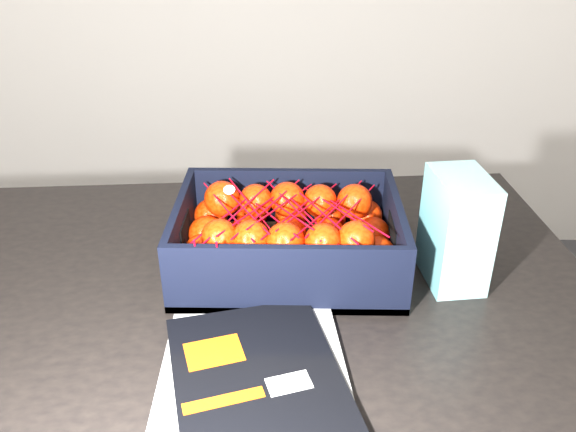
{
  "coord_description": "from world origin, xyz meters",
  "views": [
    {
      "loc": [
        0.19,
        -0.44,
        1.31
      ],
      "look_at": [
        0.18,
        0.38,
        0.86
      ],
      "focal_mm": 37.38,
      "sensor_mm": 36.0,
      "label": 1
    }
  ],
  "objects_px": {
    "magazine_stack": "(254,380)",
    "retail_carton": "(456,230)",
    "table": "(229,338)",
    "produce_crate": "(288,246)"
  },
  "relations": [
    {
      "from": "produce_crate",
      "to": "retail_carton",
      "type": "height_order",
      "value": "retail_carton"
    },
    {
      "from": "magazine_stack",
      "to": "retail_carton",
      "type": "height_order",
      "value": "retail_carton"
    },
    {
      "from": "table",
      "to": "produce_crate",
      "type": "distance_m",
      "value": 0.18
    },
    {
      "from": "retail_carton",
      "to": "magazine_stack",
      "type": "bearing_deg",
      "value": -148.28
    },
    {
      "from": "table",
      "to": "produce_crate",
      "type": "xyz_separation_m",
      "value": [
        0.1,
        0.07,
        0.14
      ]
    },
    {
      "from": "table",
      "to": "magazine_stack",
      "type": "relative_size",
      "value": 3.89
    },
    {
      "from": "magazine_stack",
      "to": "retail_carton",
      "type": "xyz_separation_m",
      "value": [
        0.3,
        0.25,
        0.08
      ]
    },
    {
      "from": "table",
      "to": "magazine_stack",
      "type": "distance_m",
      "value": 0.24
    },
    {
      "from": "retail_carton",
      "to": "table",
      "type": "bearing_deg",
      "value": 178.74
    },
    {
      "from": "table",
      "to": "produce_crate",
      "type": "height_order",
      "value": "produce_crate"
    }
  ]
}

